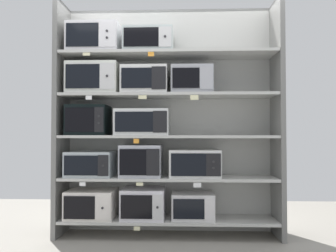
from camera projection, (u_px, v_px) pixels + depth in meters
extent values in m
cube|color=#B2B2AD|center=(169.00, 119.00, 3.92)|extent=(2.48, 0.04, 2.53)
cube|color=slate|center=(61.00, 118.00, 3.73)|extent=(0.05, 0.44, 2.53)
cube|color=slate|center=(278.00, 118.00, 3.64)|extent=(0.05, 0.44, 2.53)
cube|color=beige|center=(168.00, 219.00, 3.65)|extent=(2.28, 0.44, 0.03)
cube|color=silver|center=(92.00, 204.00, 3.69)|extent=(0.51, 0.41, 0.30)
cube|color=black|center=(79.00, 208.00, 3.48)|extent=(0.32, 0.01, 0.23)
cube|color=silver|center=(103.00, 208.00, 3.47)|extent=(0.16, 0.01, 0.24)
cylinder|color=#262628|center=(102.00, 208.00, 3.47)|extent=(0.02, 0.01, 0.02)
cube|color=silver|center=(143.00, 203.00, 3.67)|extent=(0.46, 0.40, 0.32)
cube|color=black|center=(136.00, 207.00, 3.46)|extent=(0.32, 0.01, 0.24)
cube|color=silver|center=(157.00, 207.00, 3.46)|extent=(0.11, 0.01, 0.25)
cylinder|color=#262628|center=(157.00, 207.00, 3.45)|extent=(0.02, 0.01, 0.02)
cube|color=silver|center=(193.00, 206.00, 3.65)|extent=(0.45, 0.34, 0.27)
cube|color=black|center=(189.00, 209.00, 3.47)|extent=(0.32, 0.01, 0.20)
cube|color=silver|center=(210.00, 209.00, 3.47)|extent=(0.10, 0.01, 0.22)
cube|color=beige|center=(137.00, 229.00, 3.44)|extent=(0.06, 0.00, 0.04)
cube|color=beige|center=(168.00, 178.00, 3.67)|extent=(2.28, 0.44, 0.03)
cube|color=#B1BCC2|center=(91.00, 164.00, 3.70)|extent=(0.49, 0.41, 0.27)
cube|color=black|center=(81.00, 165.00, 3.50)|extent=(0.35, 0.01, 0.20)
cube|color=black|center=(103.00, 166.00, 3.49)|extent=(0.11, 0.01, 0.21)
cylinder|color=#262628|center=(103.00, 166.00, 3.48)|extent=(0.02, 0.01, 0.02)
cube|color=#B1B4BF|center=(141.00, 161.00, 3.68)|extent=(0.44, 0.40, 0.34)
cube|color=black|center=(133.00, 162.00, 3.48)|extent=(0.27, 0.01, 0.27)
cube|color=black|center=(153.00, 162.00, 3.47)|extent=(0.14, 0.01, 0.27)
cube|color=silver|center=(195.00, 163.00, 3.66)|extent=(0.54, 0.39, 0.29)
cube|color=black|center=(188.00, 165.00, 3.46)|extent=(0.36, 0.01, 0.23)
cube|color=black|center=(213.00, 165.00, 3.45)|extent=(0.15, 0.01, 0.23)
cylinder|color=#262628|center=(214.00, 168.00, 3.44)|extent=(0.02, 0.01, 0.02)
cylinder|color=#262628|center=(214.00, 162.00, 3.45)|extent=(0.02, 0.01, 0.02)
cube|color=white|center=(82.00, 184.00, 3.48)|extent=(0.06, 0.00, 0.04)
cube|color=beige|center=(140.00, 184.00, 3.46)|extent=(0.07, 0.00, 0.03)
cube|color=white|center=(197.00, 185.00, 3.43)|extent=(0.08, 0.00, 0.05)
cube|color=beige|center=(168.00, 137.00, 3.68)|extent=(2.28, 0.44, 0.03)
cube|color=black|center=(89.00, 120.00, 3.72)|extent=(0.43, 0.36, 0.32)
cube|color=black|center=(80.00, 120.00, 3.53)|extent=(0.31, 0.01, 0.25)
cube|color=black|center=(99.00, 120.00, 3.53)|extent=(0.09, 0.01, 0.26)
cylinder|color=#262628|center=(99.00, 123.00, 3.52)|extent=(0.02, 0.01, 0.02)
cylinder|color=#262628|center=(99.00, 116.00, 3.52)|extent=(0.02, 0.01, 0.02)
cube|color=silver|center=(143.00, 123.00, 3.69)|extent=(0.57, 0.42, 0.28)
cube|color=black|center=(134.00, 122.00, 3.48)|extent=(0.39, 0.01, 0.21)
cube|color=black|center=(160.00, 122.00, 3.47)|extent=(0.14, 0.01, 0.22)
cube|color=orange|center=(136.00, 141.00, 3.47)|extent=(0.06, 0.00, 0.05)
cube|color=beige|center=(168.00, 96.00, 3.69)|extent=(2.28, 0.44, 0.03)
cube|color=silver|center=(94.00, 79.00, 3.73)|extent=(0.55, 0.37, 0.34)
cube|color=black|center=(83.00, 76.00, 3.54)|extent=(0.36, 0.01, 0.25)
cube|color=silver|center=(107.00, 76.00, 3.53)|extent=(0.16, 0.01, 0.27)
cylinder|color=#262628|center=(107.00, 76.00, 3.52)|extent=(0.02, 0.01, 0.02)
cube|color=silver|center=(145.00, 81.00, 3.70)|extent=(0.49, 0.37, 0.29)
cube|color=black|center=(136.00, 78.00, 3.51)|extent=(0.31, 0.01, 0.21)
cube|color=black|center=(159.00, 78.00, 3.51)|extent=(0.15, 0.01, 0.24)
cube|color=#A2A4AB|center=(192.00, 80.00, 3.68)|extent=(0.44, 0.33, 0.30)
cube|color=black|center=(186.00, 78.00, 3.52)|extent=(0.28, 0.01, 0.21)
cube|color=#A2A4AB|center=(206.00, 78.00, 3.51)|extent=(0.14, 0.01, 0.24)
cube|color=white|center=(89.00, 98.00, 3.50)|extent=(0.06, 0.00, 0.04)
cube|color=beige|center=(142.00, 97.00, 3.48)|extent=(0.08, 0.00, 0.04)
cube|color=beige|center=(194.00, 97.00, 3.46)|extent=(0.08, 0.00, 0.05)
cube|color=beige|center=(168.00, 55.00, 3.70)|extent=(2.28, 0.44, 0.03)
cube|color=silver|center=(95.00, 40.00, 3.74)|extent=(0.55, 0.37, 0.32)
cube|color=black|center=(82.00, 35.00, 3.55)|extent=(0.34, 0.01, 0.25)
cube|color=silver|center=(107.00, 34.00, 3.54)|extent=(0.18, 0.01, 0.26)
cylinder|color=#262628|center=(107.00, 38.00, 3.53)|extent=(0.02, 0.01, 0.02)
cylinder|color=#262628|center=(107.00, 31.00, 3.54)|extent=(0.02, 0.01, 0.02)
cube|color=#B2BEBD|center=(149.00, 42.00, 3.71)|extent=(0.53, 0.37, 0.26)
cube|color=black|center=(141.00, 37.00, 3.53)|extent=(0.36, 0.01, 0.20)
cube|color=silver|center=(165.00, 37.00, 3.52)|extent=(0.13, 0.01, 0.21)
cylinder|color=#262628|center=(165.00, 36.00, 3.51)|extent=(0.02, 0.01, 0.02)
cube|color=beige|center=(86.00, 54.00, 3.51)|extent=(0.07, 0.00, 0.03)
cube|color=orange|center=(151.00, 54.00, 3.49)|extent=(0.06, 0.00, 0.04)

